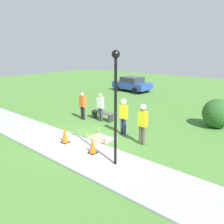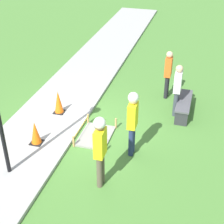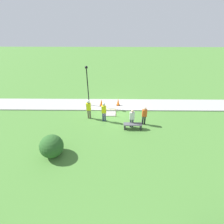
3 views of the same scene
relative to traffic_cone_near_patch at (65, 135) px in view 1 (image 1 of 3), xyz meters
The scene contains 13 objects.
ground_plane 1.17m from the traffic_cone_near_patch, 65.90° to the left, with size 60.00×60.00×0.00m, color #477A33.
sidewalk 0.64m from the traffic_cone_near_patch, 24.19° to the right, with size 28.00×2.33×0.10m.
wet_concrete_patch 1.82m from the traffic_cone_near_patch, 60.45° to the left, with size 1.29×0.95×0.35m.
traffic_cone_near_patch is the anchor object (origin of this frame).
traffic_cone_far_patch 1.74m from the traffic_cone_near_patch, ahead, with size 0.34×0.34×0.70m.
park_bench 4.06m from the traffic_cone_near_patch, 106.78° to the left, with size 1.57×0.44×0.52m.
worker_supervisor 3.11m from the traffic_cone_near_patch, 64.09° to the left, with size 0.40×0.27×1.90m.
worker_assistant 3.63m from the traffic_cone_near_patch, 39.91° to the left, with size 0.40×0.28×1.93m.
bystander_in_orange_shirt 3.90m from the traffic_cone_near_patch, 124.66° to the left, with size 0.40×0.23×1.73m.
bystander_in_gray_shirt 3.83m from the traffic_cone_near_patch, 106.69° to the left, with size 0.40×0.23×1.74m.
lamppost_near 3.82m from the traffic_cone_near_patch, ahead, with size 0.28×0.28×4.15m.
parked_car_blue 14.42m from the traffic_cone_near_patch, 112.18° to the left, with size 4.21×2.52×1.53m.
shrub_rounded_near 8.44m from the traffic_cone_near_patch, 55.89° to the left, with size 1.64×1.64×1.64m.
Camera 1 is at (7.21, -6.81, 4.23)m, focal length 35.00 mm.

